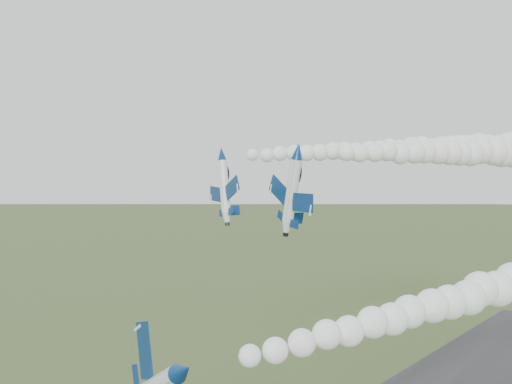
# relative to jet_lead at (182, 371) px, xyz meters

# --- Properties ---
(jet_lead) EXTENTS (6.47, 12.86, 9.55)m
(jet_lead) POSITION_rel_jet_lead_xyz_m (0.00, 0.00, 0.00)
(jet_lead) COLOR white
(jet_pair_left) EXTENTS (9.23, 10.78, 3.11)m
(jet_pair_left) POSITION_rel_jet_lead_xyz_m (-24.89, 31.18, 17.44)
(jet_pair_left) COLOR white
(smoke_trail_jet_pair_left) EXTENTS (31.17, 67.44, 4.84)m
(smoke_trail_jet_pair_left) POSITION_rel_jet_lead_xyz_m (-11.05, 66.55, 19.22)
(smoke_trail_jet_pair_left) COLOR silver
(jet_pair_right) EXTENTS (10.35, 12.30, 3.86)m
(jet_pair_right) POSITION_rel_jet_lead_xyz_m (-12.31, 31.98, 17.51)
(jet_pair_right) COLOR white
(smoke_trail_jet_pair_right) EXTENTS (31.44, 68.03, 5.93)m
(smoke_trail_jet_pair_right) POSITION_rel_jet_lead_xyz_m (2.23, 67.18, 18.12)
(smoke_trail_jet_pair_right) COLOR silver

